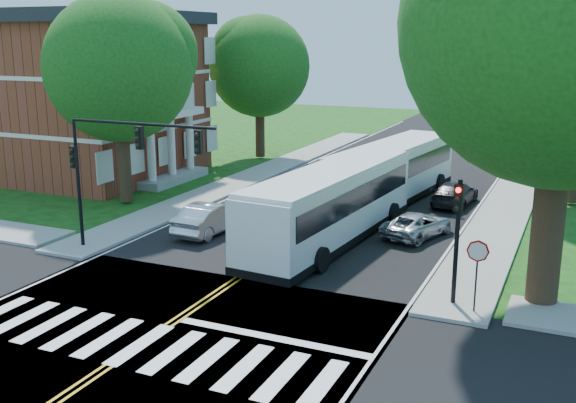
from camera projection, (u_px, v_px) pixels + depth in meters
The scene contains 22 objects.
ground at pixel (150, 338), 21.14m from camera, with size 140.00×140.00×0.00m, color #124010.
road at pixel (342, 208), 37.09m from camera, with size 14.00×96.00×0.01m, color black.
cross_road at pixel (150, 338), 21.14m from camera, with size 60.00×12.00×0.01m, color black.
center_line at pixel (365, 193), 40.63m from camera, with size 0.36×70.00×0.01m, color gold.
edge_line_w at pixel (264, 183), 43.33m from camera, with size 0.12×70.00×0.01m, color silver.
edge_line_e at pixel (480, 204), 37.94m from camera, with size 0.12×70.00×0.01m, color silver.
crosswalk at pixel (140, 344), 20.69m from camera, with size 12.60×3.00×0.01m, color silver.
stop_bar at pixel (272, 337), 21.17m from camera, with size 6.60×0.40×0.01m, color silver.
sidewalk_nw at pixel (263, 172), 46.57m from camera, with size 2.60×40.00×0.15m, color gray.
sidewalk_ne at pixel (514, 194), 39.99m from camera, with size 2.60×40.00×0.15m, color gray.
tree_ne_big at pixel (567, 23), 21.56m from camera, with size 10.80×10.80×14.91m.
tree_west_near at pixel (119, 68), 36.30m from camera, with size 8.00×8.00×11.40m.
tree_west_far at pixel (259, 66), 50.41m from camera, with size 7.60×7.60×10.67m.
brick_building at pixel (52, 93), 46.26m from camera, with size 20.00×13.00×10.80m.
signal_nw at pixel (119, 155), 28.10m from camera, with size 7.15×0.46×5.66m.
signal_ne at pixel (457, 226), 22.88m from camera, with size 0.30×0.46×4.40m.
stop_sign at pixel (477, 259), 22.38m from camera, with size 0.76×0.08×2.53m.
bus_lead at pixel (331, 204), 30.63m from camera, with size 3.96×13.30×3.40m.
bus_follow at pixel (392, 171), 38.10m from camera, with size 4.40×13.05×3.31m.
hatchback at pixel (211, 217), 32.25m from camera, with size 1.60×4.58×1.51m, color silver.
suv at pixel (418, 225), 31.68m from camera, with size 1.93×4.19×1.17m, color #AEB2B6.
dark_sedan at pixel (455, 193), 37.62m from camera, with size 1.83×4.51×1.31m, color black.
Camera 1 is at (11.92, -16.02, 9.25)m, focal length 42.00 mm.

